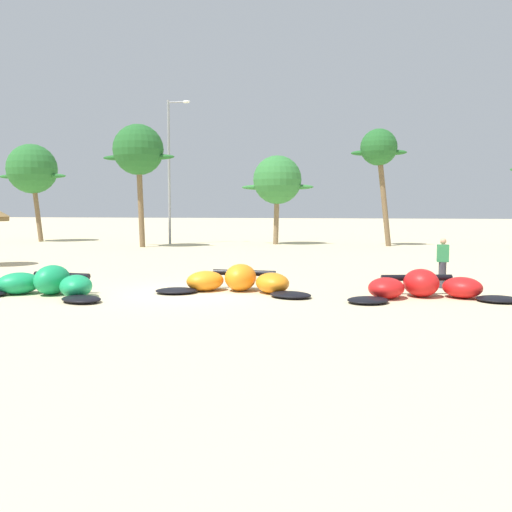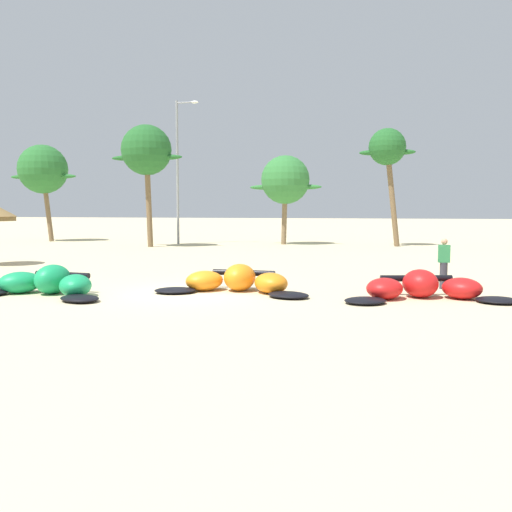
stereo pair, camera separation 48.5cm
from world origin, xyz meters
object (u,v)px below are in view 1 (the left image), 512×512
person_by_umbrellas (443,263)px  palm_center_left (379,150)px  kite_left_of_center (238,282)px  palm_left_of_gap (277,180)px  palm_leftmost (32,169)px  kite_center (424,287)px  lamppost_west (171,165)px  kite_left (47,284)px  palm_left (138,151)px

person_by_umbrellas → palm_center_left: palm_center_left is taller
kite_left_of_center → palm_center_left: 23.86m
person_by_umbrellas → palm_left_of_gap: size_ratio=0.26×
palm_left_of_gap → palm_center_left: palm_center_left is taller
palm_leftmost → palm_center_left: bearing=-0.3°
kite_left_of_center → kite_center: 5.50m
palm_leftmost → lamppost_west: bearing=-4.1°
kite_left → lamppost_west: 24.71m
kite_center → lamppost_west: 27.43m
palm_left → palm_left_of_gap: bearing=28.2°
kite_left_of_center → palm_left_of_gap: (-2.41, 22.97, 4.23)m
person_by_umbrellas → palm_left: 24.36m
kite_left → lamppost_west: size_ratio=0.47×
lamppost_west → kite_left: bearing=-79.0°
palm_leftmost → kite_left_of_center: bearing=-46.5°
kite_left_of_center → person_by_umbrellas: person_by_umbrellas is taller
palm_left_of_gap → lamppost_west: lamppost_west is taller
lamppost_west → kite_center: bearing=-54.9°
lamppost_west → palm_left_of_gap: bearing=8.4°
kite_left → palm_leftmost: 29.82m
palm_left → kite_center: bearing=-48.4°
person_by_umbrellas → palm_left: palm_left is taller
person_by_umbrellas → palm_left: (-17.24, 16.30, 5.53)m
kite_left_of_center → palm_left_of_gap: bearing=96.0°
palm_leftmost → lamppost_west: lamppost_west is taller
kite_center → person_by_umbrellas: size_ratio=3.04×
kite_left → palm_left_of_gap: bearing=83.2°
kite_center → palm_left_of_gap: bearing=108.9°
palm_left_of_gap → palm_center_left: (7.03, -0.40, 1.97)m
lamppost_west → palm_left: bearing=-105.8°
person_by_umbrellas → palm_left_of_gap: 22.92m
kite_left_of_center → palm_center_left: size_ratio=0.63×
kite_left_of_center → palm_center_left: bearing=78.4°
kite_center → palm_left_of_gap: size_ratio=0.78×
palm_left → person_by_umbrellas: bearing=-43.4°
lamppost_west → kite_left_of_center: bearing=-65.4°
kite_left → lamppost_west: bearing=101.0°
person_by_umbrellas → lamppost_west: lamppost_west is taller
kite_center → palm_center_left: palm_center_left is taller
palm_left_of_gap → palm_center_left: 7.31m
palm_leftmost → lamppost_west: size_ratio=0.73×
palm_leftmost → lamppost_west: 11.56m
palm_center_left → lamppost_west: 14.64m
person_by_umbrellas → lamppost_west: 26.05m
kite_center → kite_left_of_center: bearing=178.5°
palm_left_of_gap → lamppost_west: bearing=-171.6°
kite_center → person_by_umbrellas: bearing=70.8°
kite_center → palm_left: 25.52m
kite_left_of_center → person_by_umbrellas: bearing=18.4°
person_by_umbrellas → palm_left_of_gap: (-8.69, 20.88, 3.74)m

